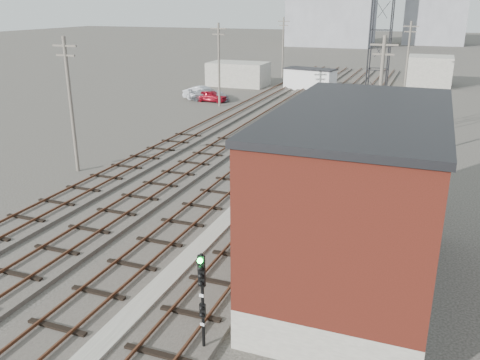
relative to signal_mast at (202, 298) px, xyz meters
The scene contains 21 objects.
ground 54.63m from the signal_mast, 93.89° to the left, with size 320.00×320.00×0.00m, color #282621.
track_right 33.54m from the signal_mast, 92.05° to the left, with size 3.20×90.00×0.39m.
track_mid_right 33.92m from the signal_mast, 98.83° to the left, with size 3.20×90.00×0.39m.
track_mid_left 34.76m from the signal_mast, 105.37° to the left, with size 3.20×90.00×0.39m.
track_left 36.03m from the signal_mast, 111.53° to the left, with size 3.20×90.00×0.39m.
platform_curb 9.25m from the signal_mast, 110.71° to the left, with size 0.90×28.00×0.26m, color gray.
brick_building 7.66m from the signal_mast, 59.55° to the left, with size 6.54×12.20×7.22m.
lattice_tower 30.02m from the signal_mast, 86.50° to the left, with size 1.60×1.60×15.00m.
utility_pole_left_a 21.89m from the signal_mast, 138.24° to the left, with size 1.80×0.24×9.00m.
utility_pole_left_b 42.75m from the signal_mast, 112.32° to the left, with size 1.80×0.24×9.00m.
utility_pole_left_c 66.52m from the signal_mast, 104.11° to the left, with size 1.80×0.24×9.00m.
utility_pole_right_a 22.80m from the signal_mast, 82.89° to the left, with size 1.80×0.24×9.00m.
utility_pole_right_b 52.61m from the signal_mast, 86.94° to the left, with size 1.80×0.24×9.00m.
shed_left 57.92m from the signal_mast, 109.89° to the left, with size 8.00×5.00×3.20m, color gray.
shed_right 64.68m from the signal_mast, 85.30° to the left, with size 6.00×6.00×4.00m, color gray.
signal_mast is the anchor object (origin of this frame).
switch_stand 24.27m from the signal_mast, 103.19° to the left, with size 0.34×0.34×1.23m.
site_trailer 55.06m from the signal_mast, 99.84° to the left, with size 7.19×4.22×2.84m.
car_red 45.50m from the signal_mast, 113.62° to the left, with size 1.60×3.98×1.36m, color maroon.
car_silver 46.73m from the signal_mast, 114.74° to the left, with size 1.67×4.79×1.58m, color #B6B9BE.
car_grey 45.96m from the signal_mast, 113.87° to the left, with size 1.97×4.84×1.40m, color gray.
Camera 1 is at (9.84, -7.19, 10.95)m, focal length 38.00 mm.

